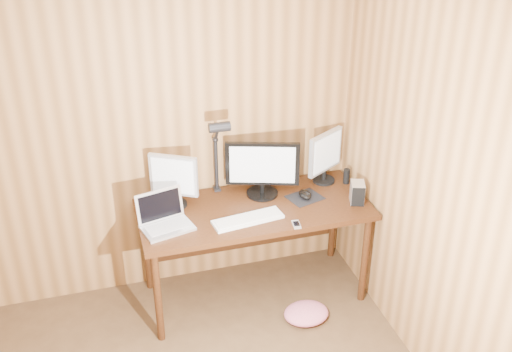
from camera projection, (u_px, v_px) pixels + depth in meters
name	position (u px, v px, depth m)	size (l,w,h in m)	color
room_shell	(140.00, 340.00, 2.31)	(4.00, 4.00, 4.00)	#49311C
desk	(251.00, 217.00, 4.27)	(1.60, 0.70, 0.75)	#361A0B
monitor_center	(262.00, 168.00, 4.21)	(0.51, 0.23, 0.41)	black
monitor_left	(174.00, 180.00, 4.08)	(0.31, 0.19, 0.38)	black
monitor_right	(325.00, 156.00, 4.38)	(0.32, 0.21, 0.40)	black
laptop	(164.00, 218.00, 3.92)	(0.37, 0.32, 0.23)	silver
keyboard	(248.00, 219.00, 3.99)	(0.49, 0.21, 0.02)	white
mousepad	(305.00, 197.00, 4.27)	(0.23, 0.19, 0.00)	black
mouse	(305.00, 195.00, 4.25)	(0.08, 0.12, 0.04)	black
hard_drive	(357.00, 193.00, 4.18)	(0.13, 0.16, 0.15)	silver
phone	(296.00, 224.00, 3.94)	(0.06, 0.10, 0.01)	silver
speaker	(346.00, 176.00, 4.43)	(0.05, 0.05, 0.11)	black
desk_lamp	(218.00, 146.00, 4.12)	(0.14, 0.21, 0.63)	black
fabric_pile	(306.00, 313.00, 4.22)	(0.32, 0.26, 0.10)	#C55F75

